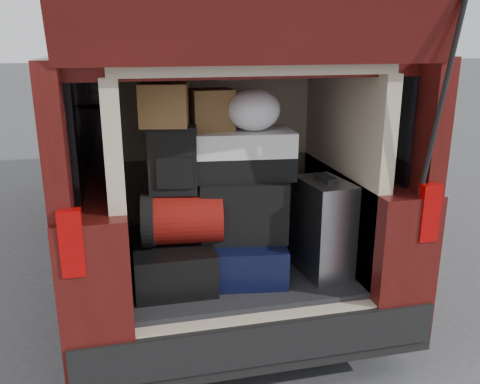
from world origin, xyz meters
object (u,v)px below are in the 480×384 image
Objects in this scene: navy_hardshell at (247,256)px; black_soft_case at (243,209)px; black_hardshell at (172,259)px; red_duffel at (182,218)px; backpack at (173,160)px; twotone_duffel at (240,154)px; silver_roller at (323,228)px.

navy_hardshell is 1.05× the size of black_soft_case.
black_hardshell is 1.37× the size of red_duffel.
red_duffel is at bearing -34.83° from black_hardshell.
red_duffel is (-0.37, -0.01, 0.27)m from navy_hardshell.
backpack is 0.38m from twotone_duffel.
twotone_duffel reaches higher than red_duffel.
black_soft_case is at bearing 10.94° from backpack.
twotone_duffel reaches higher than black_hardshell.
navy_hardshell is at bearing 161.89° from silver_roller.
backpack is at bearing -33.14° from black_hardshell.
silver_roller is (0.43, -0.09, 0.17)m from navy_hardshell.
backpack is at bearing -173.46° from navy_hardshell.
black_soft_case is at bearing 160.16° from silver_roller.
silver_roller is at bearing -7.57° from black_hardshell.
red_duffel is 0.32m from backpack.
twotone_duffel is (-0.02, 0.07, 0.59)m from navy_hardshell.
red_duffel is at bearing -165.62° from black_soft_case.
backpack is at bearing 149.85° from red_duffel.
black_soft_case is 1.33× the size of backpack.
twotone_duffel is at bearing 5.68° from black_hardshell.
red_duffel is 0.90× the size of black_soft_case.
twotone_duffel is (0.34, 0.08, 0.32)m from red_duffel.
silver_roller reaches higher than black_hardshell.
silver_roller is 1.15× the size of black_soft_case.
black_hardshell is 1.00× the size of twotone_duffel.
black_hardshell is 1.63× the size of backpack.
navy_hardshell is (0.43, -0.03, -0.01)m from black_hardshell.
backpack is (0.03, -0.02, 0.58)m from black_hardshell.
backpack reaches higher than navy_hardshell.
twotone_duffel is at bearing 18.38° from backpack.
black_hardshell reaches higher than navy_hardshell.
navy_hardshell is 0.47m from silver_roller.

